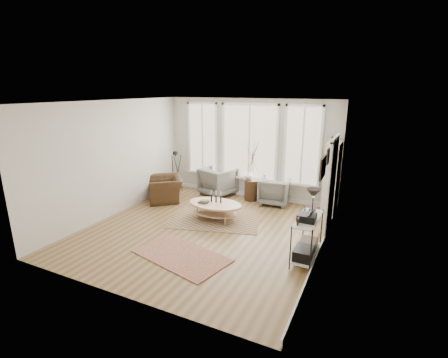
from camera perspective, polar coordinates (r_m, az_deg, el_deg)
The scene contains 17 objects.
room at distance 7.17m, azimuth -3.29°, elevation 1.56°, with size 5.50×5.54×2.90m.
bay_window at distance 9.53m, azimuth 4.45°, elevation 6.20°, with size 4.14×0.12×2.24m.
door at distance 7.53m, azimuth 18.38°, elevation -0.93°, with size 0.09×1.06×2.22m.
bookcase at distance 8.62m, azimuth 18.39°, elevation -0.03°, with size 0.31×0.85×2.06m.
low_shelf at distance 6.42m, azimuth 14.42°, elevation -9.33°, with size 0.38×1.08×1.30m.
wall_art at distance 5.98m, azimuth 17.21°, elevation 2.46°, with size 0.04×0.88×0.44m.
rug_main at distance 8.26m, azimuth -1.48°, elevation -6.86°, with size 2.19×1.64×0.01m, color brown.
rug_runner at distance 6.57m, azimuth -7.49°, elevation -13.18°, with size 1.85×1.03×0.01m, color maroon.
coffee_table at distance 8.06m, azimuth -1.64°, elevation -4.89°, with size 1.37×0.87×0.63m.
armchair_left at distance 9.91m, azimuth -1.07°, elevation -0.38°, with size 0.92×0.94×0.86m, color slate.
armchair_right at distance 9.26m, azimuth 8.85°, elevation -2.09°, with size 0.80×0.82×0.75m, color slate.
side_table at distance 9.36m, azimuth 4.91°, elevation 1.08°, with size 0.41×0.41×1.70m.
vase at distance 9.44m, azimuth 4.31°, elevation 0.67°, with size 0.24×0.24×0.25m, color silver.
accent_chair at distance 9.60m, azimuth -10.32°, elevation -1.70°, with size 0.93×1.06×0.69m, color #3C2717.
tripod_camera at distance 10.33m, azimuth -8.41°, elevation 1.04°, with size 0.45×0.45×1.28m.
book_stack_near at distance 8.70m, azimuth 15.16°, elevation -5.56°, with size 0.24×0.31×0.20m, color maroon.
book_stack_far at distance 8.50m, azimuth 14.85°, elevation -6.21°, with size 0.19×0.24×0.16m, color maroon.
Camera 1 is at (3.39, -6.05, 3.18)m, focal length 26.00 mm.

